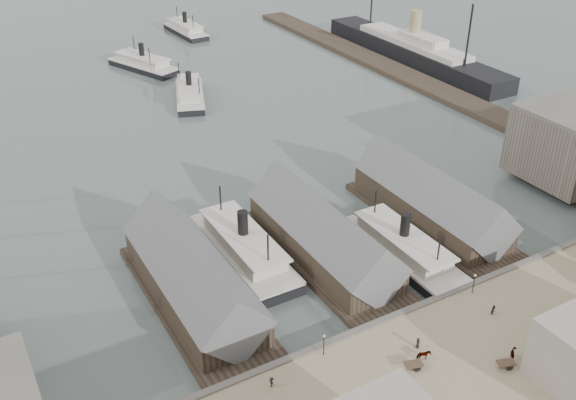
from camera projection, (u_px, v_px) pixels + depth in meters
ground at (375, 307)px, 108.96m from camera, size 900.00×900.00×0.00m
quay at (458, 379)px, 93.43m from camera, size 180.00×30.00×2.00m
seawall at (395, 319)px, 104.48m from camera, size 180.00×1.20×2.30m
east_wharf at (404, 75)px, 209.69m from camera, size 10.00×180.00×1.60m
ferry_shed_west at (193, 279)px, 108.17m from camera, size 14.00×42.00×12.60m
ferry_shed_center at (323, 237)px, 119.33m from camera, size 14.00×42.00×12.60m
ferry_shed_east at (431, 202)px, 130.49m from camera, size 14.00×42.00×12.60m
lamp_post_near_w at (324, 341)px, 94.90m from camera, size 0.44×0.44×3.92m
lamp_post_near_e at (474, 280)px, 107.78m from camera, size 0.44×0.44×3.92m
ferry_docked_west at (244, 247)px, 120.13m from camera, size 9.15×30.49×10.89m
ferry_docked_east at (403, 247)px, 120.31m from camera, size 8.57×28.57×10.20m
ferry_open_near at (190, 93)px, 191.25m from camera, size 16.48×27.36×9.38m
ferry_open_mid at (143, 63)px, 215.37m from camera, size 17.88×28.28×9.72m
ferry_open_far at (186, 29)px, 252.97m from camera, size 9.43×26.64×9.36m
ocean_steamer at (413, 50)px, 223.85m from camera, size 11.81×86.31×17.26m
horse_cart_center at (421, 358)px, 94.49m from camera, size 5.05×2.60×1.71m
horse_cart_right at (512, 357)px, 94.77m from camera, size 4.86×2.88×1.65m
pedestrian_2 at (272, 382)px, 90.38m from camera, size 0.85×1.18×1.65m
pedestrian_4 at (418, 343)px, 97.18m from camera, size 0.98×1.05×1.81m
pedestrian_5 at (531, 360)px, 94.20m from camera, size 0.64×0.50×1.63m
pedestrian_6 at (494, 310)px, 103.91m from camera, size 0.99×0.85×1.76m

